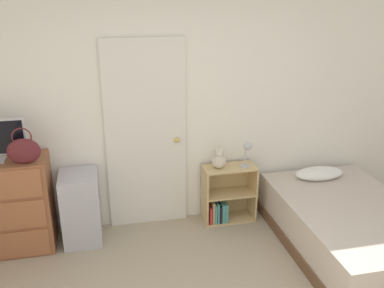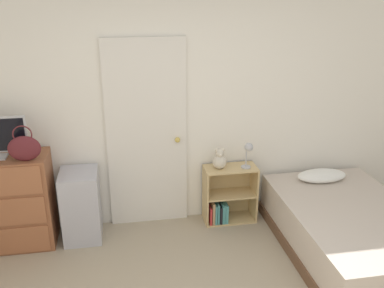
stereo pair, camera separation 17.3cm
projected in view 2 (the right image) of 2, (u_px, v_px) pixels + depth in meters
name	position (u px, v px, depth m)	size (l,w,h in m)	color
wall_back	(173.00, 108.00, 4.43)	(10.00, 0.06, 2.55)	white
door_closed	(147.00, 136.00, 4.43)	(0.83, 0.09, 2.00)	silver
dresser	(1.00, 202.00, 4.18)	(0.97, 0.45, 0.95)	brown
handbag	(24.00, 148.00, 3.89)	(0.29, 0.09, 0.34)	#591E23
storage_bin	(81.00, 205.00, 4.34)	(0.37, 0.43, 0.73)	#ADADB7
bookshelf	(226.00, 199.00, 4.71)	(0.57, 0.28, 0.63)	tan
teddy_bear	(220.00, 160.00, 4.52)	(0.15, 0.15, 0.23)	beige
desk_lamp	(248.00, 150.00, 4.49)	(0.12, 0.11, 0.28)	#B2B2B7
bed	(350.00, 231.00, 4.14)	(1.22, 1.90, 0.57)	brown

